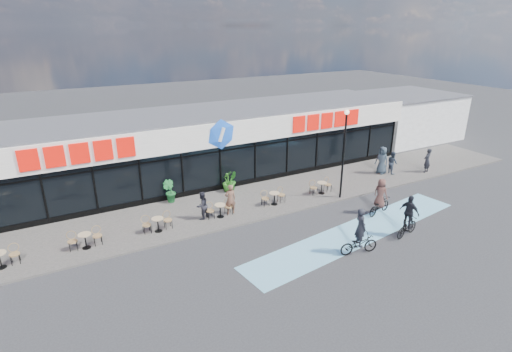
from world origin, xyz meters
The scene contains 23 objects.
ground centered at (0.00, 0.00, 0.00)m, with size 120.00×120.00×0.00m, color #28282B.
sidewalk centered at (0.00, 4.50, 0.05)m, with size 44.00×5.00×0.10m, color #58534E.
bike_lane centered at (4.00, -1.50, 0.01)m, with size 14.00×2.20×0.01m, color #66A4C1.
building centered at (0.00, 9.93, 2.34)m, with size 30.60×6.57×4.75m.
neighbour_building centered at (20.50, 11.00, 2.06)m, with size 9.20×7.20×4.11m.
lamp_post centered at (5.90, 2.30, 3.30)m, with size 0.28×0.28×5.41m.
bistro_set_0 centered at (-12.02, 3.43, 0.56)m, with size 1.54×0.62×0.90m.
bistro_set_1 centered at (-8.56, 3.43, 0.56)m, with size 1.54×0.62×0.90m.
bistro_set_2 centered at (-5.11, 3.43, 0.56)m, with size 1.54×0.62×0.90m.
bistro_set_3 centered at (-1.65, 3.43, 0.56)m, with size 1.54×0.62×0.90m.
bistro_set_4 centered at (1.81, 3.43, 0.56)m, with size 1.54×0.62×0.90m.
bistro_set_5 centered at (5.27, 3.43, 0.56)m, with size 1.54×0.62×0.90m.
potted_plant_left centered at (-3.48, 6.63, 0.77)m, with size 0.74×0.60×1.34m, color #1B602B.
potted_plant_mid centered at (0.62, 6.64, 0.68)m, with size 0.64×0.52×1.17m, color #246D1F.
potted_plant_right centered at (0.26, 6.45, 0.77)m, with size 0.75×0.75×1.34m, color #235618.
patron_left centered at (-0.97, 3.47, 0.97)m, with size 0.63×0.42×1.74m, color brown.
patron_right centered at (-2.59, 3.61, 0.88)m, with size 0.76×0.59×1.56m, color black.
pedestrian_a centered at (11.22, 4.27, 1.08)m, with size 0.96×0.62×1.96m, color #2E3B47.
pedestrian_b centered at (11.90, 3.93, 0.90)m, with size 0.78×0.61×1.60m, color #303A4A.
pedestrian_c centered at (14.24, 2.91, 0.98)m, with size 0.64×0.42×1.76m, color black.
cyclist_a centered at (5.85, -2.93, 0.90)m, with size 1.78×1.09×2.20m.
cyclist_b centered at (6.47, -0.38, 0.78)m, with size 1.97×1.08×2.11m.
cyclist_c centered at (2.56, -3.04, 0.77)m, with size 1.96×1.03×2.31m.
Camera 1 is at (-9.34, -15.01, 9.98)m, focal length 28.00 mm.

